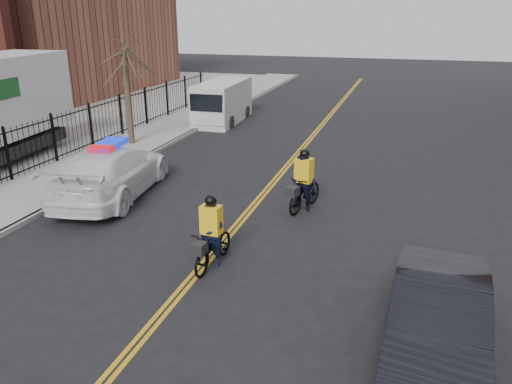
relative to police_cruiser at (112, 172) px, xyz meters
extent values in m
plane|color=black|center=(4.79, -3.98, -0.85)|extent=(120.00, 120.00, 0.00)
cube|color=gold|center=(4.71, 4.02, -0.84)|extent=(0.10, 60.00, 0.01)
cube|color=gold|center=(4.87, 4.02, -0.84)|extent=(0.10, 60.00, 0.01)
cube|color=gray|center=(-2.71, 4.02, -0.78)|extent=(3.00, 60.00, 0.15)
cube|color=gray|center=(-1.21, 4.02, -0.78)|extent=(0.20, 60.00, 0.15)
cylinder|color=#352A1F|center=(-2.81, 6.02, 1.30)|extent=(0.28, 0.28, 4.00)
imported|color=white|center=(0.00, 0.00, -0.01)|extent=(3.17, 6.09, 1.69)
cube|color=#0C26CC|center=(0.00, 0.00, 0.92)|extent=(0.92, 1.63, 0.16)
imported|color=black|center=(10.08, -5.71, -0.09)|extent=(1.89, 4.71, 1.52)
cube|color=silver|center=(-0.71, 12.38, 0.26)|extent=(2.12, 5.27, 2.22)
cube|color=silver|center=(-0.62, 10.12, 0.06)|extent=(1.91, 0.84, 1.16)
cube|color=black|center=(-0.60, 9.73, 0.64)|extent=(1.74, 0.16, 0.87)
cylinder|color=black|center=(-1.56, 10.81, -0.51)|extent=(0.27, 0.68, 0.67)
cylinder|color=black|center=(0.27, 10.88, -0.51)|extent=(0.27, 0.68, 0.67)
cylinder|color=black|center=(-1.68, 13.89, -0.51)|extent=(0.27, 0.68, 0.67)
cylinder|color=black|center=(0.15, 13.96, -0.51)|extent=(0.27, 0.68, 0.67)
cylinder|color=black|center=(-6.95, 4.80, -0.28)|extent=(0.12, 0.12, 1.15)
imported|color=black|center=(5.01, -3.60, -0.36)|extent=(0.80, 1.91, 0.98)
imported|color=black|center=(5.01, -3.60, -0.01)|extent=(0.64, 0.45, 1.68)
cube|color=yellow|center=(5.01, -3.60, 0.36)|extent=(0.50, 0.36, 0.70)
sphere|color=black|center=(5.01, -3.60, 0.84)|extent=(0.28, 0.28, 0.28)
cube|color=black|center=(4.96, -4.25, -0.09)|extent=(0.33, 0.37, 0.26)
imported|color=black|center=(6.36, 0.64, -0.27)|extent=(1.07, 2.01, 1.16)
imported|color=black|center=(6.36, 0.64, 0.05)|extent=(1.03, 0.90, 1.80)
cube|color=yellow|center=(6.36, 0.64, 0.44)|extent=(0.59, 0.48, 0.75)
sphere|color=black|center=(6.36, 0.64, 0.96)|extent=(0.30, 0.30, 0.30)
cube|color=black|center=(6.17, -0.03, -0.04)|extent=(0.42, 0.45, 0.28)
camera|label=1|loc=(9.22, -13.70, 5.01)|focal=35.00mm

